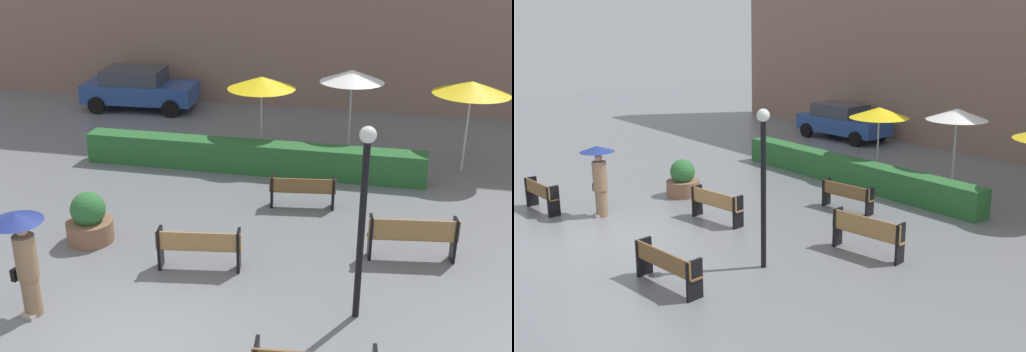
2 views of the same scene
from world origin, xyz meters
The scene contains 12 objects.
ground_plane centered at (0.00, 0.00, 0.00)m, with size 60.00×60.00×0.00m, color slate.
bench_mid_center centered at (0.44, 2.84, 0.52)m, with size 1.74×0.60×0.86m.
bench_far_right centered at (4.61, 4.18, 0.57)m, with size 1.85×0.58×0.95m.
bench_back_row centered at (2.01, 6.27, 0.47)m, with size 1.65×0.56×0.80m.
pedestrian_with_umbrella centered at (-2.02, 0.69, 1.26)m, with size 0.93×0.93×1.97m.
planter_pot centered at (-2.28, 3.50, 0.49)m, with size 1.02×1.02×1.14m.
lamp_post centered at (3.65, 1.88, 2.19)m, with size 0.28×0.28×3.53m.
patio_umbrella_yellow centered at (0.24, 9.62, 2.28)m, with size 1.99×1.99×2.46m.
patio_umbrella_white centered at (2.79, 10.25, 2.46)m, with size 1.87×1.87×2.65m.
patio_umbrella_yellow_far centered at (6.07, 9.78, 2.40)m, with size 2.09×2.09×2.58m.
hedge_strip centered at (0.20, 8.40, 0.43)m, with size 9.68×0.70×0.86m, color #28602D.
parked_car centered at (-5.43, 13.87, 0.82)m, with size 4.29×2.17×1.57m.
Camera 1 is at (3.98, -7.60, 6.40)m, focal length 43.44 mm.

